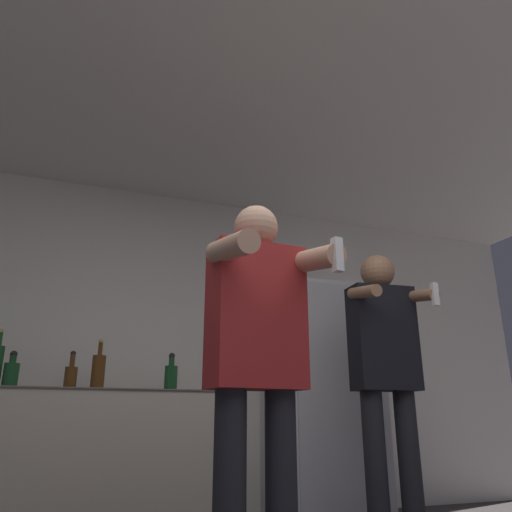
# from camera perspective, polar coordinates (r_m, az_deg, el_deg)

# --- Properties ---
(wall_back) EXTENTS (7.00, 0.06, 2.55)m
(wall_back) POSITION_cam_1_polar(r_m,az_deg,el_deg) (4.11, -9.94, -10.05)
(wall_back) COLOR silver
(wall_back) RESTS_ON ground_plane
(ceiling_slab) EXTENTS (7.00, 3.37, 0.05)m
(ceiling_slab) POSITION_cam_1_polar(r_m,az_deg,el_deg) (3.24, -3.54, 16.95)
(ceiling_slab) COLOR silver
(ceiling_slab) RESTS_ON wall_back
(refrigerator) EXTENTS (0.77, 0.73, 1.74)m
(refrigerator) POSITION_cam_1_polar(r_m,az_deg,el_deg) (4.09, 7.55, -15.83)
(refrigerator) COLOR silver
(refrigerator) RESTS_ON ground_plane
(counter) EXTENTS (1.61, 0.64, 0.90)m
(counter) POSITION_cam_1_polar(r_m,az_deg,el_deg) (3.68, -18.29, -21.40)
(counter) COLOR #BCB29E
(counter) RESTS_ON ground_plane
(bottle_green_wine) EXTENTS (0.08, 0.08, 0.25)m
(bottle_green_wine) POSITION_cam_1_polar(r_m,az_deg,el_deg) (3.61, -20.41, -12.65)
(bottle_green_wine) COLOR #563314
(bottle_green_wine) RESTS_ON counter
(bottle_clear_vodka) EXTENTS (0.09, 0.09, 0.23)m
(bottle_clear_vodka) POSITION_cam_1_polar(r_m,az_deg,el_deg) (3.63, -26.21, -11.91)
(bottle_clear_vodka) COLOR #194723
(bottle_clear_vodka) RESTS_ON counter
(bottle_brown_liquor) EXTENTS (0.09, 0.09, 0.34)m
(bottle_brown_liquor) POSITION_cam_1_polar(r_m,az_deg,el_deg) (3.62, -17.59, -12.40)
(bottle_brown_liquor) COLOR #563314
(bottle_brown_liquor) RESTS_ON counter
(bottle_tall_gin) EXTENTS (0.09, 0.09, 0.27)m
(bottle_tall_gin) POSITION_cam_1_polar(r_m,az_deg,el_deg) (3.68, -9.70, -13.37)
(bottle_tall_gin) COLOR #194723
(bottle_tall_gin) RESTS_ON counter
(person_woman_foreground) EXTENTS (0.51, 0.50, 1.65)m
(person_woman_foreground) POSITION_cam_1_polar(r_m,az_deg,el_deg) (2.13, 0.16, -11.12)
(person_woman_foreground) COLOR black
(person_woman_foreground) RESTS_ON ground_plane
(person_man_side) EXTENTS (0.49, 0.48, 1.77)m
(person_man_side) POSITION_cam_1_polar(r_m,az_deg,el_deg) (3.32, 14.59, -12.07)
(person_man_side) COLOR black
(person_man_side) RESTS_ON ground_plane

